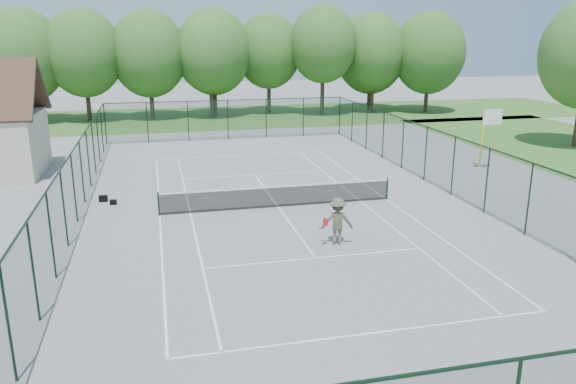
# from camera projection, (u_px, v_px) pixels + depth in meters

# --- Properties ---
(ground) EXTENTS (140.00, 140.00, 0.00)m
(ground) POSITION_uv_depth(u_px,v_px,m) (278.00, 207.00, 26.54)
(ground) COLOR gray
(ground) RESTS_ON ground
(grass_far) EXTENTS (80.00, 16.00, 0.01)m
(grass_far) POSITION_uv_depth(u_px,v_px,m) (212.00, 117.00, 54.60)
(grass_far) COLOR #407128
(grass_far) RESTS_ON ground
(court_lines) EXTENTS (11.05, 23.85, 0.01)m
(court_lines) POSITION_uv_depth(u_px,v_px,m) (278.00, 207.00, 26.54)
(court_lines) COLOR white
(court_lines) RESTS_ON ground
(tennis_net) EXTENTS (11.08, 0.08, 1.10)m
(tennis_net) POSITION_uv_depth(u_px,v_px,m) (278.00, 195.00, 26.38)
(tennis_net) COLOR black
(tennis_net) RESTS_ON ground
(fence_enclosure) EXTENTS (18.05, 36.05, 3.02)m
(fence_enclosure) POSITION_uv_depth(u_px,v_px,m) (278.00, 175.00, 26.11)
(fence_enclosure) COLOR #1D3D26
(fence_enclosure) RESTS_ON ground
(tree_line_far) EXTENTS (39.40, 6.40, 9.70)m
(tree_line_far) POSITION_uv_depth(u_px,v_px,m) (210.00, 54.00, 52.96)
(tree_line_far) COLOR #412F21
(tree_line_far) RESTS_ON ground
(basketball_goal) EXTENTS (1.20, 1.43, 3.65)m
(basketball_goal) POSITION_uv_depth(u_px,v_px,m) (488.00, 126.00, 33.35)
(basketball_goal) COLOR yellow
(basketball_goal) RESTS_ON ground
(sports_bag_a) EXTENTS (0.42, 0.28, 0.31)m
(sports_bag_a) POSITION_uv_depth(u_px,v_px,m) (103.00, 199.00, 27.35)
(sports_bag_a) COLOR black
(sports_bag_a) RESTS_ON ground
(sports_bag_b) EXTENTS (0.32, 0.21, 0.24)m
(sports_bag_b) POSITION_uv_depth(u_px,v_px,m) (113.00, 202.00, 26.90)
(sports_bag_b) COLOR black
(sports_bag_b) RESTS_ON ground
(tennis_player) EXTENTS (2.13, 1.00, 1.87)m
(tennis_player) POSITION_uv_depth(u_px,v_px,m) (337.00, 221.00, 21.71)
(tennis_player) COLOR #52553C
(tennis_player) RESTS_ON ground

